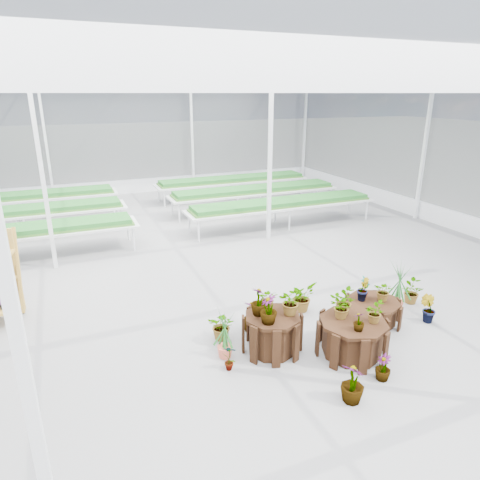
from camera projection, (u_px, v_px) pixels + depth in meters
name	position (u px, v px, depth m)	size (l,w,h in m)	color
ground_plane	(222.00, 317.00, 8.46)	(24.00, 24.00, 0.00)	gray
greenhouse_shell	(220.00, 207.00, 7.73)	(18.00, 24.00, 4.50)	white
steel_frame	(220.00, 207.00, 7.73)	(18.00, 24.00, 4.50)	silver
nursery_benches	(148.00, 210.00, 14.60)	(16.00, 7.00, 0.84)	silver
plinth_tall	(272.00, 333.00, 7.26)	(0.99, 0.99, 0.68)	black
plinth_mid	(352.00, 337.00, 7.18)	(1.17, 1.17, 0.62)	black
plinth_low	(372.00, 312.00, 8.18)	(1.04, 1.04, 0.47)	black
nursery_plants	(321.00, 309.00, 7.71)	(4.72, 3.22, 1.17)	#205E23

